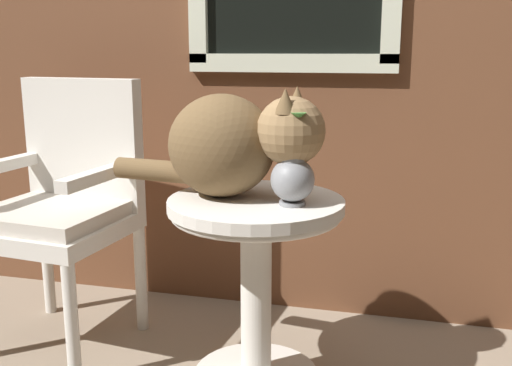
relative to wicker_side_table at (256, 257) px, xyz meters
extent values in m
cube|color=beige|center=(-0.01, 0.58, 0.58)|extent=(0.81, 0.03, 0.07)
cylinder|color=silver|center=(0.00, 0.00, -0.12)|extent=(0.10, 0.10, 0.55)
cylinder|color=silver|center=(0.00, 0.00, 0.17)|extent=(0.54, 0.54, 0.03)
torus|color=silver|center=(0.00, 0.00, 0.14)|extent=(0.52, 0.52, 0.02)
cylinder|color=silver|center=(-0.56, -0.16, -0.22)|extent=(0.04, 0.04, 0.41)
cylinder|color=silver|center=(-0.95, 0.31, -0.22)|extent=(0.04, 0.04, 0.41)
cylinder|color=silver|center=(-0.52, 0.26, -0.22)|extent=(0.04, 0.04, 0.41)
cube|color=silver|center=(-0.76, 0.07, 0.02)|extent=(0.53, 0.51, 0.06)
cube|color=beige|center=(-0.76, 0.07, 0.07)|extent=(0.48, 0.47, 0.05)
cube|color=silver|center=(-0.74, 0.27, 0.29)|extent=(0.48, 0.11, 0.49)
cube|color=silver|center=(-0.97, 0.10, 0.23)|extent=(0.09, 0.42, 0.04)
cube|color=silver|center=(-0.54, 0.05, 0.23)|extent=(0.09, 0.42, 0.04)
ellipsoid|color=brown|center=(-0.11, 0.02, 0.35)|extent=(0.37, 0.35, 0.32)
sphere|color=olive|center=(0.11, -0.01, 0.40)|extent=(0.20, 0.20, 0.20)
cone|color=brown|center=(0.10, -0.06, 0.49)|extent=(0.06, 0.06, 0.07)
cone|color=brown|center=(0.11, 0.05, 0.49)|extent=(0.06, 0.06, 0.07)
cylinder|color=brown|center=(-0.34, 0.04, 0.25)|extent=(0.30, 0.10, 0.07)
cylinder|color=gray|center=(0.12, -0.04, 0.19)|extent=(0.08, 0.08, 0.01)
ellipsoid|color=gray|center=(0.12, -0.04, 0.26)|extent=(0.13, 0.13, 0.13)
cylinder|color=gray|center=(0.12, -0.04, 0.33)|extent=(0.07, 0.07, 0.04)
torus|color=gray|center=(0.12, -0.04, 0.36)|extent=(0.09, 0.09, 0.02)
cylinder|color=#47893D|center=(0.13, -0.06, 0.41)|extent=(0.03, 0.04, 0.10)
cone|color=#47893D|center=(0.14, -0.08, 0.45)|extent=(0.04, 0.04, 0.02)
cylinder|color=#47893D|center=(0.11, -0.05, 0.42)|extent=(0.02, 0.02, 0.12)
cone|color=#47893D|center=(0.10, -0.05, 0.47)|extent=(0.04, 0.04, 0.02)
camera|label=1|loc=(0.43, -1.69, 0.63)|focal=41.56mm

